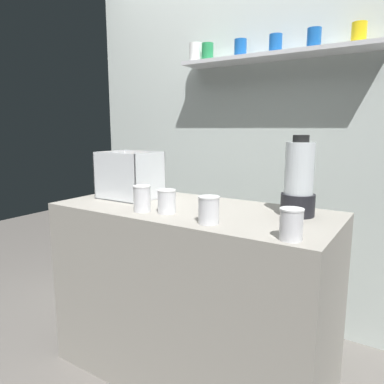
% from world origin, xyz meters
% --- Properties ---
extents(ground_plane, '(8.00, 8.00, 0.00)m').
position_xyz_m(ground_plane, '(0.00, 0.00, 0.00)').
color(ground_plane, slate).
extents(counter, '(1.40, 0.64, 0.90)m').
position_xyz_m(counter, '(0.00, 0.00, 0.45)').
color(counter, '#9E998E').
rests_on(counter, ground_plane).
extents(back_wall_unit, '(2.60, 0.24, 2.50)m').
position_xyz_m(back_wall_unit, '(0.00, 0.77, 1.27)').
color(back_wall_unit, silver).
rests_on(back_wall_unit, ground_plane).
extents(carrot_display_bin, '(0.31, 0.25, 0.26)m').
position_xyz_m(carrot_display_bin, '(-0.44, 0.03, 0.98)').
color(carrot_display_bin, white).
rests_on(carrot_display_bin, counter).
extents(blender_pitcher, '(0.15, 0.15, 0.36)m').
position_xyz_m(blender_pitcher, '(0.49, 0.12, 1.06)').
color(blender_pitcher, black).
rests_on(blender_pitcher, counter).
extents(juice_cup_mango_far_left, '(0.08, 0.08, 0.12)m').
position_xyz_m(juice_cup_mango_far_left, '(-0.16, -0.19, 0.95)').
color(juice_cup_mango_far_left, white).
rests_on(juice_cup_mango_far_left, counter).
extents(juice_cup_orange_left, '(0.09, 0.09, 0.11)m').
position_xyz_m(juice_cup_orange_left, '(-0.04, -0.16, 0.95)').
color(juice_cup_orange_left, white).
rests_on(juice_cup_orange_left, counter).
extents(juice_cup_carrot_middle, '(0.09, 0.09, 0.12)m').
position_xyz_m(juice_cup_carrot_middle, '(0.22, -0.21, 0.95)').
color(juice_cup_carrot_middle, white).
rests_on(juice_cup_carrot_middle, counter).
extents(juice_cup_pomegranate_right, '(0.09, 0.09, 0.11)m').
position_xyz_m(juice_cup_pomegranate_right, '(0.58, -0.25, 0.95)').
color(juice_cup_pomegranate_right, white).
rests_on(juice_cup_pomegranate_right, counter).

